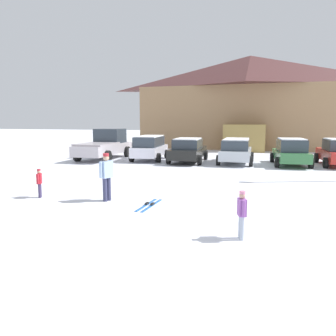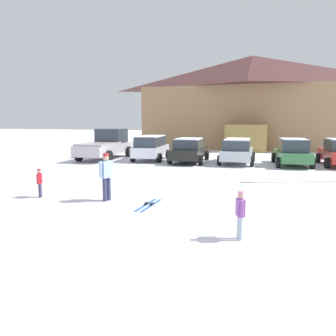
{
  "view_description": "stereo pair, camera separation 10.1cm",
  "coord_description": "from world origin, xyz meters",
  "px_view_note": "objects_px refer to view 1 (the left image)",
  "views": [
    {
      "loc": [
        3.22,
        -5.66,
        2.8
      ],
      "look_at": [
        -0.02,
        6.25,
        0.98
      ],
      "focal_mm": 35.0,
      "sensor_mm": 36.0,
      "label": 1
    },
    {
      "loc": [
        3.31,
        -5.64,
        2.8
      ],
      "look_at": [
        -0.02,
        6.25,
        0.98
      ],
      "focal_mm": 35.0,
      "sensor_mm": 36.0,
      "label": 2
    }
  ],
  "objects_px": {
    "ski_lodge": "(249,101)",
    "parked_white_suv": "(150,147)",
    "parked_silver_wagon": "(236,150)",
    "parked_green_coupe": "(291,152)",
    "skier_child_in_red_jacket": "(39,181)",
    "skier_adult_in_blue_parka": "(106,174)",
    "parked_black_sedan": "(188,150)",
    "pickup_truck": "(105,145)",
    "skier_child_in_purple_jacket": "(242,212)",
    "pair_of_skis": "(149,205)"
  },
  "relations": [
    {
      "from": "skier_child_in_red_jacket",
      "to": "skier_adult_in_blue_parka",
      "type": "relative_size",
      "value": 0.63
    },
    {
      "from": "parked_black_sedan",
      "to": "parked_green_coupe",
      "type": "relative_size",
      "value": 1.1
    },
    {
      "from": "parked_black_sedan",
      "to": "pickup_truck",
      "type": "height_order",
      "value": "pickup_truck"
    },
    {
      "from": "parked_green_coupe",
      "to": "skier_adult_in_blue_parka",
      "type": "distance_m",
      "value": 13.28
    },
    {
      "from": "parked_white_suv",
      "to": "skier_child_in_red_jacket",
      "type": "bearing_deg",
      "value": -91.57
    },
    {
      "from": "parked_white_suv",
      "to": "skier_child_in_purple_jacket",
      "type": "relative_size",
      "value": 3.56
    },
    {
      "from": "parked_black_sedan",
      "to": "parked_silver_wagon",
      "type": "relative_size",
      "value": 1.12
    },
    {
      "from": "parked_white_suv",
      "to": "skier_adult_in_blue_parka",
      "type": "bearing_deg",
      "value": -78.94
    },
    {
      "from": "parked_white_suv",
      "to": "pair_of_skis",
      "type": "height_order",
      "value": "parked_white_suv"
    },
    {
      "from": "parked_black_sedan",
      "to": "skier_child_in_red_jacket",
      "type": "relative_size",
      "value": 4.48
    },
    {
      "from": "pair_of_skis",
      "to": "parked_silver_wagon",
      "type": "bearing_deg",
      "value": 79.77
    },
    {
      "from": "pickup_truck",
      "to": "skier_child_in_red_jacket",
      "type": "xyz_separation_m",
      "value": [
        3.07,
        -11.69,
        -0.4
      ]
    },
    {
      "from": "ski_lodge",
      "to": "parked_green_coupe",
      "type": "relative_size",
      "value": 5.04
    },
    {
      "from": "parked_black_sedan",
      "to": "pickup_truck",
      "type": "relative_size",
      "value": 0.82
    },
    {
      "from": "skier_child_in_red_jacket",
      "to": "pair_of_skis",
      "type": "xyz_separation_m",
      "value": [
        4.19,
        -0.03,
        -0.57
      ]
    },
    {
      "from": "parked_silver_wagon",
      "to": "pair_of_skis",
      "type": "bearing_deg",
      "value": -100.23
    },
    {
      "from": "skier_child_in_red_jacket",
      "to": "pair_of_skis",
      "type": "distance_m",
      "value": 4.23
    },
    {
      "from": "ski_lodge",
      "to": "skier_child_in_red_jacket",
      "type": "distance_m",
      "value": 26.27
    },
    {
      "from": "parked_silver_wagon",
      "to": "skier_child_in_red_jacket",
      "type": "distance_m",
      "value": 13.12
    },
    {
      "from": "parked_green_coupe",
      "to": "skier_child_in_purple_jacket",
      "type": "xyz_separation_m",
      "value": [
        -2.34,
        -13.83,
        -0.18
      ]
    },
    {
      "from": "parked_white_suv",
      "to": "parked_black_sedan",
      "type": "height_order",
      "value": "parked_white_suv"
    },
    {
      "from": "ski_lodge",
      "to": "pair_of_skis",
      "type": "distance_m",
      "value": 25.67
    },
    {
      "from": "parked_white_suv",
      "to": "skier_child_in_red_jacket",
      "type": "xyz_separation_m",
      "value": [
        -0.32,
        -11.7,
        -0.32
      ]
    },
    {
      "from": "ski_lodge",
      "to": "parked_white_suv",
      "type": "relative_size",
      "value": 5.2
    },
    {
      "from": "parked_silver_wagon",
      "to": "parked_green_coupe",
      "type": "bearing_deg",
      "value": -1.21
    },
    {
      "from": "parked_white_suv",
      "to": "skier_child_in_purple_jacket",
      "type": "bearing_deg",
      "value": -63.75
    },
    {
      "from": "parked_silver_wagon",
      "to": "pickup_truck",
      "type": "relative_size",
      "value": 0.73
    },
    {
      "from": "parked_white_suv",
      "to": "ski_lodge",
      "type": "bearing_deg",
      "value": 64.84
    },
    {
      "from": "parked_white_suv",
      "to": "parked_black_sedan",
      "type": "xyz_separation_m",
      "value": [
        2.8,
        -0.28,
        -0.1
      ]
    },
    {
      "from": "parked_black_sedan",
      "to": "parked_silver_wagon",
      "type": "xyz_separation_m",
      "value": [
        3.15,
        0.1,
        0.06
      ]
    },
    {
      "from": "parked_white_suv",
      "to": "skier_child_in_red_jacket",
      "type": "distance_m",
      "value": 11.71
    },
    {
      "from": "parked_silver_wagon",
      "to": "parked_green_coupe",
      "type": "xyz_separation_m",
      "value": [
        3.34,
        -0.07,
        -0.03
      ]
    },
    {
      "from": "parked_green_coupe",
      "to": "pickup_truck",
      "type": "xyz_separation_m",
      "value": [
        -12.69,
        0.24,
        0.16
      ]
    },
    {
      "from": "pickup_truck",
      "to": "skier_child_in_purple_jacket",
      "type": "distance_m",
      "value": 17.47
    },
    {
      "from": "parked_white_suv",
      "to": "pickup_truck",
      "type": "xyz_separation_m",
      "value": [
        -3.4,
        -0.01,
        0.08
      ]
    },
    {
      "from": "ski_lodge",
      "to": "parked_black_sedan",
      "type": "height_order",
      "value": "ski_lodge"
    },
    {
      "from": "skier_child_in_red_jacket",
      "to": "skier_adult_in_blue_parka",
      "type": "distance_m",
      "value": 2.6
    },
    {
      "from": "skier_child_in_red_jacket",
      "to": "skier_adult_in_blue_parka",
      "type": "height_order",
      "value": "skier_adult_in_blue_parka"
    },
    {
      "from": "parked_silver_wagon",
      "to": "parked_white_suv",
      "type": "bearing_deg",
      "value": 178.26
    },
    {
      "from": "parked_silver_wagon",
      "to": "skier_child_in_red_jacket",
      "type": "bearing_deg",
      "value": -118.58
    },
    {
      "from": "pickup_truck",
      "to": "parked_white_suv",
      "type": "bearing_deg",
      "value": 0.21
    },
    {
      "from": "skier_child_in_purple_jacket",
      "to": "pair_of_skis",
      "type": "bearing_deg",
      "value": 142.59
    },
    {
      "from": "ski_lodge",
      "to": "parked_black_sedan",
      "type": "xyz_separation_m",
      "value": [
        -3.49,
        -13.68,
        -3.86
      ]
    },
    {
      "from": "parked_black_sedan",
      "to": "pair_of_skis",
      "type": "xyz_separation_m",
      "value": [
        1.07,
        -11.45,
        -0.79
      ]
    },
    {
      "from": "pickup_truck",
      "to": "skier_child_in_purple_jacket",
      "type": "xyz_separation_m",
      "value": [
        10.34,
        -14.07,
        -0.34
      ]
    },
    {
      "from": "skier_adult_in_blue_parka",
      "to": "skier_child_in_purple_jacket",
      "type": "relative_size",
      "value": 1.43
    },
    {
      "from": "parked_white_suv",
      "to": "parked_silver_wagon",
      "type": "bearing_deg",
      "value": -1.74
    },
    {
      "from": "pickup_truck",
      "to": "skier_child_in_red_jacket",
      "type": "height_order",
      "value": "pickup_truck"
    },
    {
      "from": "skier_child_in_red_jacket",
      "to": "skier_child_in_purple_jacket",
      "type": "bearing_deg",
      "value": -18.15
    },
    {
      "from": "pickup_truck",
      "to": "skier_adult_in_blue_parka",
      "type": "xyz_separation_m",
      "value": [
        5.65,
        -11.5,
        -0.05
      ]
    }
  ]
}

